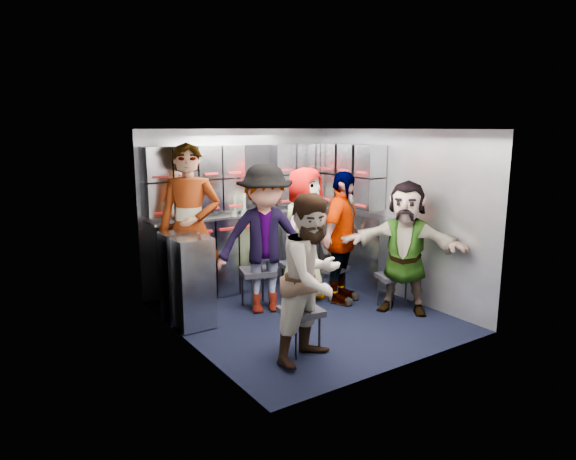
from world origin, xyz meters
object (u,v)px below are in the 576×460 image
jump_seat_mid_left (258,274)px  jump_seat_near_right (392,278)px  jump_seat_near_left (301,314)px  jump_seat_mid_right (332,270)px  attendant_arc_c (304,235)px  attendant_standing (190,229)px  attendant_arc_a (313,278)px  attendant_arc_d (342,238)px  attendant_arc_b (265,239)px  jump_seat_center (296,267)px  attendant_arc_e (405,247)px

jump_seat_mid_left → jump_seat_near_right: bearing=-34.0°
jump_seat_near_left → jump_seat_mid_right: bearing=41.3°
jump_seat_mid_right → attendant_arc_c: size_ratio=0.26×
attendant_standing → attendant_arc_c: (1.33, -0.40, -0.15)m
jump_seat_near_left → attendant_arc_a: (0.00, -0.18, 0.39)m
jump_seat_near_left → attendant_arc_c: size_ratio=0.26×
jump_seat_mid_left → attendant_standing: 0.96m
attendant_arc_a → attendant_arc_d: bearing=24.1°
jump_seat_near_left → attendant_arc_d: 1.60m
jump_seat_near_left → jump_seat_near_right: jump_seat_near_left is taller
jump_seat_near_left → attendant_arc_b: (0.30, 1.15, 0.48)m
attendant_arc_d → jump_seat_center: bearing=92.3°
jump_seat_near_left → attendant_arc_d: bearing=36.2°
jump_seat_center → attendant_standing: 1.47m
attendant_standing → attendant_arc_a: size_ratio=1.26×
jump_seat_mid_left → attendant_arc_e: size_ratio=0.31×
attendant_arc_b → attendant_arc_d: size_ratio=1.07×
jump_seat_near_left → attendant_arc_c: 1.61m
jump_seat_center → jump_seat_near_left: bearing=-123.0°
jump_seat_mid_left → attendant_arc_c: attendant_arc_c is taller
jump_seat_near_left → jump_seat_mid_right: (1.24, 1.09, -0.03)m
attendant_arc_d → attendant_arc_e: (0.39, -0.66, -0.04)m
jump_seat_near_left → jump_seat_near_right: 1.69m
jump_seat_mid_left → attendant_arc_d: 1.10m
attendant_standing → attendant_arc_a: (0.40, -1.83, -0.20)m
jump_seat_mid_left → attendant_arc_c: 0.75m
jump_seat_mid_right → jump_seat_near_right: 0.77m
jump_seat_mid_left → attendant_arc_b: 0.49m
jump_seat_mid_left → jump_seat_center: bearing=8.4°
jump_seat_near_right → attendant_arc_c: size_ratio=0.25×
jump_seat_mid_left → jump_seat_center: jump_seat_mid_left is taller
jump_seat_mid_left → attendant_standing: size_ratio=0.25×
attendant_standing → attendant_arc_c: attendant_standing is taller
jump_seat_center → attendant_arc_d: size_ratio=0.26×
attendant_arc_a → attendant_arc_e: (1.64, 0.43, -0.01)m
jump_seat_mid_right → attendant_arc_a: 1.83m
attendant_arc_d → jump_seat_near_left: bearing=-173.2°
attendant_standing → attendant_arc_e: bearing=0.6°
attendant_standing → attendant_arc_a: 1.88m
jump_seat_near_left → attendant_arc_a: 0.43m
attendant_arc_b → attendant_arc_d: bearing=6.5°
jump_seat_mid_left → attendant_arc_a: size_ratio=0.31×
jump_seat_near_right → attendant_arc_a: 1.80m
attendant_arc_a → jump_seat_center: bearing=42.8°
jump_seat_near_right → jump_seat_center: bearing=125.7°
jump_seat_center → attendant_arc_a: size_ratio=0.27×
jump_seat_mid_right → attendant_arc_a: attendant_arc_a is taller
attendant_arc_b → attendant_arc_d: 0.97m
attendant_arc_a → attendant_arc_b: size_ratio=0.90×
jump_seat_center → jump_seat_near_right: 1.22m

